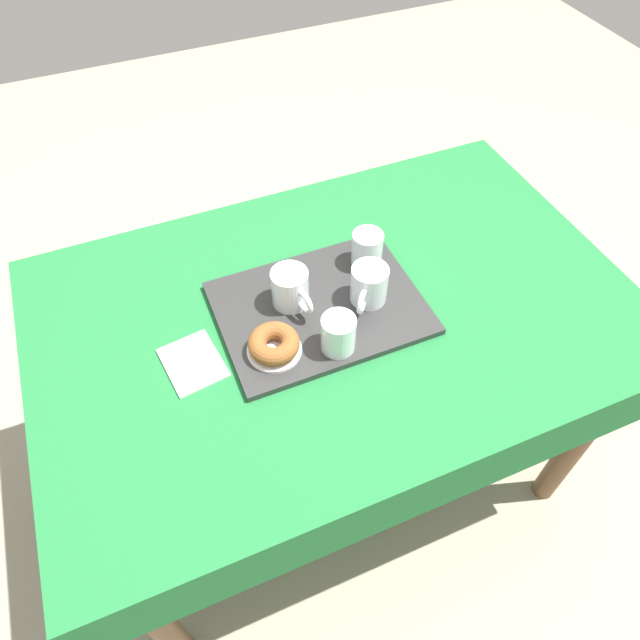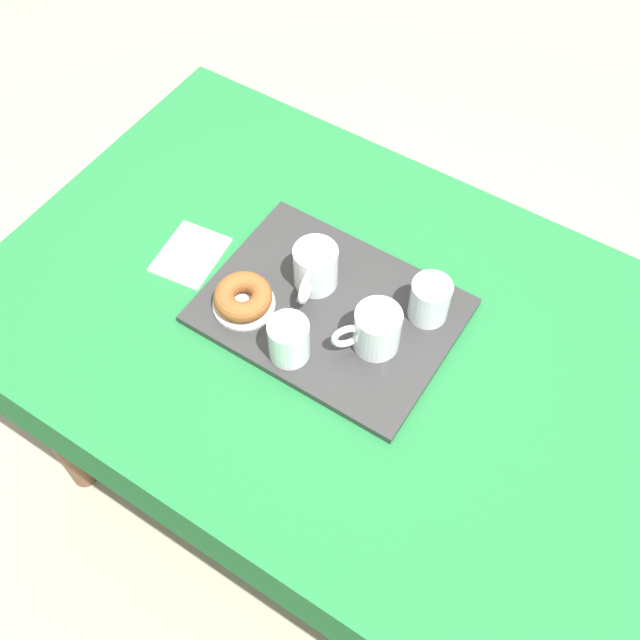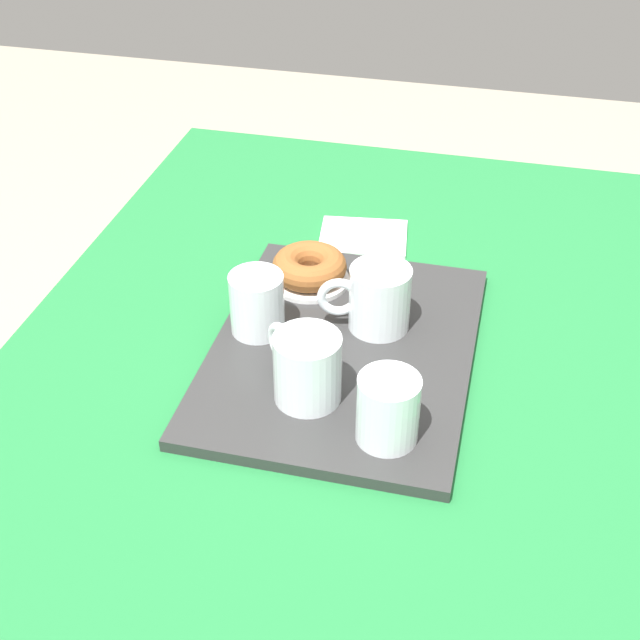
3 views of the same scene
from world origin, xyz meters
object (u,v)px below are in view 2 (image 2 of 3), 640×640
water_glass_far (429,301)px  sugar_donut_left (243,297)px  serving_tray (330,311)px  paper_napkin (190,255)px  dining_table (343,357)px  tea_mug_left (315,268)px  water_glass_near (289,341)px  tea_mug_right (376,331)px  donut_plate_left (244,304)px

water_glass_far → sugar_donut_left: water_glass_far is taller
serving_tray → water_glass_far: water_glass_far is taller
sugar_donut_left → paper_napkin: (0.16, -0.05, -0.04)m
serving_tray → dining_table: bearing=166.8°
tea_mug_left → water_glass_near: 0.16m
serving_tray → tea_mug_right: size_ratio=4.17×
water_glass_far → tea_mug_left: bearing=13.6°
water_glass_near → donut_plate_left: bearing=-17.1°
tea_mug_right → water_glass_far: 0.12m
water_glass_near → paper_napkin: 0.31m
tea_mug_right → donut_plate_left: bearing=13.4°
donut_plate_left → paper_napkin: (0.16, -0.05, -0.02)m
serving_tray → tea_mug_left: (0.05, -0.03, 0.05)m
donut_plate_left → sugar_donut_left: sugar_donut_left is taller
dining_table → water_glass_near: 0.21m
donut_plate_left → paper_napkin: bearing=-15.9°
tea_mug_left → water_glass_near: size_ratio=1.46×
tea_mug_right → sugar_donut_left: 0.25m
tea_mug_left → tea_mug_right: bearing=160.7°
dining_table → serving_tray: size_ratio=3.01×
serving_tray → donut_plate_left: (0.14, 0.08, 0.01)m
water_glass_near → donut_plate_left: (0.13, -0.04, -0.03)m
tea_mug_left → paper_napkin: size_ratio=0.90×
tea_mug_left → donut_plate_left: bearing=54.7°
tea_mug_right → tea_mug_left: bearing=-19.3°
water_glass_far → donut_plate_left: 0.33m
paper_napkin → donut_plate_left: bearing=164.1°
tea_mug_left → serving_tray: bearing=147.7°
serving_tray → tea_mug_right: 0.12m
dining_table → water_glass_near: (0.05, 0.11, 0.17)m
tea_mug_left → paper_napkin: (0.24, 0.07, -0.06)m
tea_mug_left → sugar_donut_left: size_ratio=1.15×
water_glass_near → donut_plate_left: size_ratio=0.74×
water_glass_far → sugar_donut_left: (0.29, 0.16, -0.01)m
paper_napkin → sugar_donut_left: bearing=164.1°
sugar_donut_left → water_glass_near: bearing=162.9°
tea_mug_right → water_glass_near: 0.15m
paper_napkin → tea_mug_right: bearing=-178.5°
dining_table → sugar_donut_left: sugar_donut_left is taller
tea_mug_right → dining_table: bearing=-10.8°
water_glass_near → tea_mug_right: bearing=-140.0°
dining_table → water_glass_near: bearing=67.2°
tea_mug_right → water_glass_far: size_ratio=1.27×
serving_tray → tea_mug_left: size_ratio=3.63×
donut_plate_left → dining_table: bearing=-157.7°
dining_table → paper_napkin: size_ratio=9.81×
sugar_donut_left → tea_mug_right: bearing=-166.6°
tea_mug_right → water_glass_near: size_ratio=1.27×
tea_mug_left → water_glass_far: 0.21m
tea_mug_left → water_glass_near: tea_mug_left is taller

